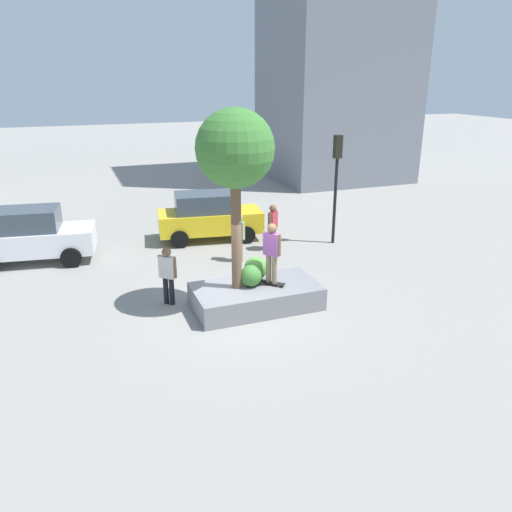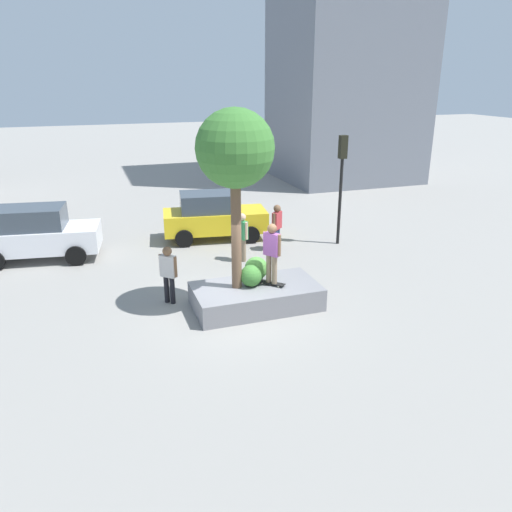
{
  "view_description": "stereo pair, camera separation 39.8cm",
  "coord_description": "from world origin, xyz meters",
  "px_view_note": "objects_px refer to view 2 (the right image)",
  "views": [
    {
      "loc": [
        -4.16,
        -12.27,
        6.28
      ],
      "look_at": [
        0.49,
        0.0,
        1.55
      ],
      "focal_mm": 35.32,
      "sensor_mm": 36.0,
      "label": 1
    },
    {
      "loc": [
        -3.78,
        -12.41,
        6.28
      ],
      "look_at": [
        0.49,
        0.0,
        1.55
      ],
      "focal_mm": 35.32,
      "sensor_mm": 36.0,
      "label": 2
    }
  ],
  "objects_px": {
    "traffic_light_corner": "(342,171)",
    "passerby_with_bag": "(277,224)",
    "pedestrian_crossing": "(168,271)",
    "plaza_tree": "(235,151)",
    "sedan_parked": "(214,216)",
    "police_car": "(36,233)",
    "skateboard": "(271,283)",
    "planter_ledge": "(256,296)",
    "bystander_watching": "(242,234)",
    "skateboarder": "(272,249)"
  },
  "relations": [
    {
      "from": "planter_ledge",
      "to": "pedestrian_crossing",
      "type": "bearing_deg",
      "value": 154.73
    },
    {
      "from": "passerby_with_bag",
      "to": "police_car",
      "type": "bearing_deg",
      "value": 168.03
    },
    {
      "from": "planter_ledge",
      "to": "police_car",
      "type": "distance_m",
      "value": 8.77
    },
    {
      "from": "planter_ledge",
      "to": "traffic_light_corner",
      "type": "distance_m",
      "value": 7.1
    },
    {
      "from": "planter_ledge",
      "to": "skateboarder",
      "type": "height_order",
      "value": "skateboarder"
    },
    {
      "from": "passerby_with_bag",
      "to": "sedan_parked",
      "type": "bearing_deg",
      "value": 131.84
    },
    {
      "from": "skateboard",
      "to": "pedestrian_crossing",
      "type": "bearing_deg",
      "value": 157.07
    },
    {
      "from": "skateboarder",
      "to": "sedan_parked",
      "type": "distance_m",
      "value": 6.72
    },
    {
      "from": "planter_ledge",
      "to": "traffic_light_corner",
      "type": "bearing_deg",
      "value": 41.89
    },
    {
      "from": "skateboarder",
      "to": "bystander_watching",
      "type": "xyz_separation_m",
      "value": [
        0.34,
        3.85,
        -0.71
      ]
    },
    {
      "from": "sedan_parked",
      "to": "pedestrian_crossing",
      "type": "bearing_deg",
      "value": -116.49
    },
    {
      "from": "skateboard",
      "to": "skateboarder",
      "type": "xyz_separation_m",
      "value": [
        0.0,
        -0.0,
        1.02
      ]
    },
    {
      "from": "planter_ledge",
      "to": "police_car",
      "type": "height_order",
      "value": "police_car"
    },
    {
      "from": "skateboarder",
      "to": "traffic_light_corner",
      "type": "height_order",
      "value": "traffic_light_corner"
    },
    {
      "from": "planter_ledge",
      "to": "sedan_parked",
      "type": "height_order",
      "value": "sedan_parked"
    },
    {
      "from": "plaza_tree",
      "to": "pedestrian_crossing",
      "type": "height_order",
      "value": "plaza_tree"
    },
    {
      "from": "sedan_parked",
      "to": "planter_ledge",
      "type": "bearing_deg",
      "value": -94.07
    },
    {
      "from": "plaza_tree",
      "to": "pedestrian_crossing",
      "type": "xyz_separation_m",
      "value": [
        -1.75,
        0.97,
        -3.45
      ]
    },
    {
      "from": "sedan_parked",
      "to": "traffic_light_corner",
      "type": "height_order",
      "value": "traffic_light_corner"
    },
    {
      "from": "passerby_with_bag",
      "to": "skateboard",
      "type": "bearing_deg",
      "value": -112.97
    },
    {
      "from": "pedestrian_crossing",
      "to": "passerby_with_bag",
      "type": "bearing_deg",
      "value": 36.16
    },
    {
      "from": "skateboard",
      "to": "pedestrian_crossing",
      "type": "xyz_separation_m",
      "value": [
        -2.72,
        1.15,
        0.29
      ]
    },
    {
      "from": "police_car",
      "to": "plaza_tree",
      "type": "bearing_deg",
      "value": -47.93
    },
    {
      "from": "sedan_parked",
      "to": "pedestrian_crossing",
      "type": "xyz_separation_m",
      "value": [
        -2.75,
        -5.53,
        0.03
      ]
    },
    {
      "from": "skateboard",
      "to": "bystander_watching",
      "type": "bearing_deg",
      "value": 84.94
    },
    {
      "from": "police_car",
      "to": "traffic_light_corner",
      "type": "height_order",
      "value": "traffic_light_corner"
    },
    {
      "from": "plaza_tree",
      "to": "passerby_with_bag",
      "type": "distance_m",
      "value": 6.27
    },
    {
      "from": "plaza_tree",
      "to": "skateboard",
      "type": "distance_m",
      "value": 3.87
    },
    {
      "from": "planter_ledge",
      "to": "passerby_with_bag",
      "type": "bearing_deg",
      "value": 62.12
    },
    {
      "from": "plaza_tree",
      "to": "pedestrian_crossing",
      "type": "relative_size",
      "value": 2.83
    },
    {
      "from": "police_car",
      "to": "bystander_watching",
      "type": "bearing_deg",
      "value": -19.99
    },
    {
      "from": "plaza_tree",
      "to": "bystander_watching",
      "type": "distance_m",
      "value": 5.19
    },
    {
      "from": "traffic_light_corner",
      "to": "passerby_with_bag",
      "type": "height_order",
      "value": "traffic_light_corner"
    },
    {
      "from": "traffic_light_corner",
      "to": "plaza_tree",
      "type": "bearing_deg",
      "value": -141.71
    },
    {
      "from": "bystander_watching",
      "to": "passerby_with_bag",
      "type": "bearing_deg",
      "value": 23.98
    },
    {
      "from": "bystander_watching",
      "to": "plaza_tree",
      "type": "bearing_deg",
      "value": -109.7
    },
    {
      "from": "skateboard",
      "to": "pedestrian_crossing",
      "type": "relative_size",
      "value": 0.42
    },
    {
      "from": "police_car",
      "to": "traffic_light_corner",
      "type": "relative_size",
      "value": 1.04
    },
    {
      "from": "skateboard",
      "to": "police_car",
      "type": "height_order",
      "value": "police_car"
    },
    {
      "from": "skateboard",
      "to": "skateboarder",
      "type": "relative_size",
      "value": 0.42
    },
    {
      "from": "pedestrian_crossing",
      "to": "planter_ledge",
      "type": "bearing_deg",
      "value": -25.27
    },
    {
      "from": "skateboard",
      "to": "plaza_tree",
      "type": "bearing_deg",
      "value": 169.25
    },
    {
      "from": "planter_ledge",
      "to": "bystander_watching",
      "type": "bearing_deg",
      "value": 78.31
    },
    {
      "from": "planter_ledge",
      "to": "traffic_light_corner",
      "type": "height_order",
      "value": "traffic_light_corner"
    },
    {
      "from": "skateboarder",
      "to": "passerby_with_bag",
      "type": "height_order",
      "value": "skateboarder"
    },
    {
      "from": "planter_ledge",
      "to": "sedan_parked",
      "type": "relative_size",
      "value": 0.83
    },
    {
      "from": "plaza_tree",
      "to": "sedan_parked",
      "type": "distance_m",
      "value": 7.44
    },
    {
      "from": "traffic_light_corner",
      "to": "pedestrian_crossing",
      "type": "height_order",
      "value": "traffic_light_corner"
    },
    {
      "from": "police_car",
      "to": "planter_ledge",
      "type": "bearing_deg",
      "value": -45.83
    },
    {
      "from": "traffic_light_corner",
      "to": "pedestrian_crossing",
      "type": "relative_size",
      "value": 2.43
    }
  ]
}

